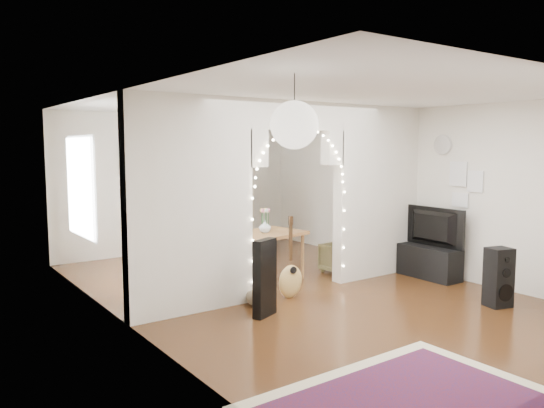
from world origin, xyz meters
TOP-DOWN VIEW (x-y plane):
  - floor at (0.00, 0.00)m, footprint 7.50×7.50m
  - ceiling at (0.00, 0.00)m, footprint 5.00×7.50m
  - wall_back at (0.00, 3.75)m, footprint 5.00×0.02m
  - wall_left at (-2.50, 0.00)m, footprint 0.02×7.50m
  - wall_right at (2.50, 0.00)m, footprint 0.02×7.50m
  - divider_wall at (0.00, 0.00)m, footprint 5.00×0.20m
  - fairy_lights at (0.00, -0.13)m, footprint 1.64×0.04m
  - window at (-2.47, 1.80)m, footprint 0.04×1.20m
  - wall_clock at (2.48, -0.60)m, footprint 0.03×0.31m
  - picture_frames at (2.48, -1.00)m, footprint 0.02×0.50m
  - paper_lantern at (-1.90, -2.40)m, footprint 0.40×0.40m
  - ceiling_fan at (0.00, 2.00)m, footprint 1.10×1.10m
  - guitar_case at (-1.01, -0.68)m, footprint 0.38×0.25m
  - acoustic_guitar at (-0.28, -0.25)m, footprint 0.40×0.19m
  - tabby_cat at (-0.88, -0.26)m, footprint 0.26×0.43m
  - floor_speaker at (1.68, -2.12)m, footprint 0.36×0.33m
  - media_console at (2.20, -0.63)m, footprint 0.41×1.01m
  - tv at (2.20, -0.63)m, footprint 0.16×1.08m
  - bookcase at (0.21, 2.63)m, footprint 1.43×0.44m
  - dining_table at (-0.03, 0.73)m, footprint 1.33×1.01m
  - flower_vase at (-0.03, 0.73)m, footprint 0.21×0.21m
  - dining_chair_left at (0.28, 2.24)m, footprint 0.62×0.62m
  - dining_chair_right at (1.28, 0.43)m, footprint 0.56×0.57m

SIDE VIEW (x-z plane):
  - floor at x=0.00m, z-range 0.00..0.00m
  - tabby_cat at x=-0.88m, z-range -0.03..0.26m
  - dining_chair_left at x=0.28m, z-range 0.00..0.43m
  - dining_chair_right at x=1.28m, z-range 0.00..0.49m
  - media_console at x=2.20m, z-range 0.00..0.50m
  - floor_speaker at x=1.68m, z-range 0.00..0.77m
  - acoustic_guitar at x=-0.28m, z-range -0.06..0.90m
  - guitar_case at x=-1.01m, z-range 0.00..0.95m
  - dining_table at x=-0.03m, z-range 0.30..1.06m
  - bookcase at x=0.21m, z-range 0.00..1.45m
  - tv at x=2.20m, z-range 0.50..1.12m
  - flower_vase at x=-0.03m, z-range 0.76..0.95m
  - wall_back at x=0.00m, z-range 0.00..2.70m
  - wall_left at x=-2.50m, z-range 0.00..2.70m
  - wall_right at x=2.50m, z-range 0.00..2.70m
  - divider_wall at x=0.00m, z-range 0.07..2.77m
  - window at x=-2.47m, z-range 0.80..2.20m
  - picture_frames at x=2.48m, z-range 1.15..1.85m
  - fairy_lights at x=0.00m, z-range 0.75..2.35m
  - wall_clock at x=2.48m, z-range 1.95..2.25m
  - paper_lantern at x=-1.90m, z-range 2.05..2.45m
  - ceiling_fan at x=0.00m, z-range 2.25..2.55m
  - ceiling at x=0.00m, z-range 2.69..2.71m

